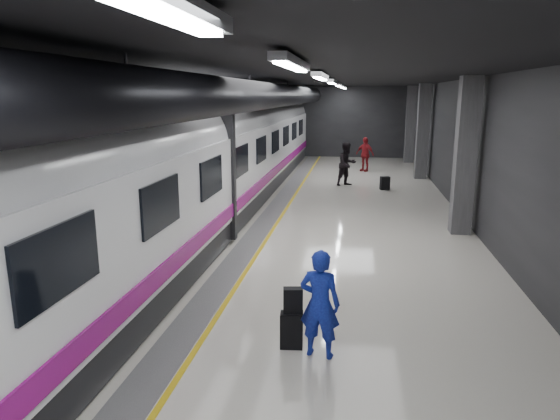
{
  "coord_description": "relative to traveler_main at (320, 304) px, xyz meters",
  "views": [
    {
      "loc": [
        1.5,
        -12.89,
        3.99
      ],
      "look_at": [
        -0.21,
        -1.9,
        1.41
      ],
      "focal_mm": 32.0,
      "sensor_mm": 36.0,
      "label": 1
    }
  ],
  "objects": [
    {
      "name": "ground",
      "position": [
        -1.01,
        5.77,
        -0.86
      ],
      "size": [
        40.0,
        40.0,
        0.0
      ],
      "primitive_type": "plane",
      "color": "beige",
      "rests_on": "ground"
    },
    {
      "name": "platform_hall",
      "position": [
        -1.3,
        6.73,
        2.67
      ],
      "size": [
        10.02,
        40.02,
        4.51
      ],
      "color": "black",
      "rests_on": "ground"
    },
    {
      "name": "train",
      "position": [
        -4.26,
        5.77,
        1.2
      ],
      "size": [
        3.05,
        38.0,
        4.05
      ],
      "color": "black",
      "rests_on": "ground"
    },
    {
      "name": "traveler_main",
      "position": [
        0.0,
        0.0,
        0.0
      ],
      "size": [
        0.69,
        0.51,
        1.73
      ],
      "primitive_type": "imported",
      "rotation": [
        0.0,
        0.0,
        2.97
      ],
      "color": "#1835B7",
      "rests_on": "ground"
    },
    {
      "name": "suitcase_main",
      "position": [
        -0.46,
        0.19,
        -0.57
      ],
      "size": [
        0.38,
        0.26,
        0.59
      ],
      "primitive_type": "cube",
      "rotation": [
        0.0,
        0.0,
        0.09
      ],
      "color": "black",
      "rests_on": "ground"
    },
    {
      "name": "shoulder_bag",
      "position": [
        -0.44,
        0.23,
        -0.07
      ],
      "size": [
        0.33,
        0.21,
        0.41
      ],
      "primitive_type": "cube",
      "rotation": [
        0.0,
        0.0,
        0.16
      ],
      "color": "black",
      "rests_on": "suitcase_main"
    },
    {
      "name": "traveler_far_a",
      "position": [
        0.04,
        15.15,
        0.11
      ],
      "size": [
        1.2,
        1.17,
        1.95
      ],
      "primitive_type": "imported",
      "rotation": [
        0.0,
        0.0,
        0.69
      ],
      "color": "black",
      "rests_on": "ground"
    },
    {
      "name": "traveler_far_b",
      "position": [
        0.87,
        19.66,
        0.04
      ],
      "size": [
        1.13,
        0.93,
        1.8
      ],
      "primitive_type": "imported",
      "rotation": [
        0.0,
        0.0,
        -0.56
      ],
      "color": "maroon",
      "rests_on": "ground"
    },
    {
      "name": "suitcase_far",
      "position": [
        1.69,
        14.39,
        -0.58
      ],
      "size": [
        0.44,
        0.34,
        0.57
      ],
      "primitive_type": "cube",
      "rotation": [
        0.0,
        0.0,
        0.26
      ],
      "color": "black",
      "rests_on": "ground"
    }
  ]
}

